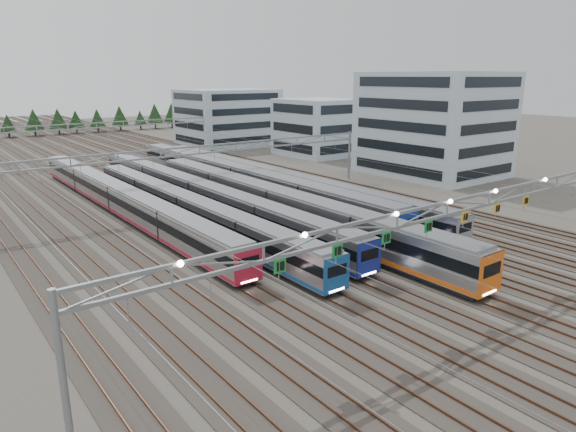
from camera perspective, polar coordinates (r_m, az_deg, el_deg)
ground at (r=42.91m, az=16.49°, el=-8.67°), size 400.00×400.00×0.00m
track_bed at (r=127.85m, az=-22.27°, el=7.20°), size 54.00×260.00×5.42m
train_a at (r=68.64m, az=-18.28°, el=1.92°), size 2.71×61.15×3.52m
train_b at (r=60.96m, az=-11.10°, el=0.77°), size 2.67×51.88×3.48m
train_c at (r=68.06m, az=-9.92°, el=2.42°), size 2.80×61.97×3.65m
train_d at (r=60.81m, az=-1.21°, el=1.28°), size 3.07×56.20×4.00m
train_e at (r=75.92m, az=-5.35°, el=4.08°), size 3.13×63.31×4.09m
train_f at (r=76.62m, az=-1.61°, el=4.03°), size 2.72×65.99×3.54m
gantry_near at (r=40.53m, az=17.33°, el=0.47°), size 56.36×0.61×8.08m
gantry_mid at (r=71.32m, az=-9.75°, el=6.53°), size 56.36×0.36×8.00m
gantry_far at (r=112.96m, az=-20.49°, el=8.96°), size 56.36×0.36×8.00m
depot_bldg_south at (r=94.88m, az=15.82°, el=9.80°), size 18.00×22.00×17.67m
depot_bldg_mid at (r=114.92m, az=3.29°, el=9.83°), size 14.00×16.00×12.18m
depot_bldg_north at (r=134.30m, az=-6.72°, el=10.87°), size 22.00×18.00×13.74m
treeline at (r=169.27m, az=-25.48°, el=9.51°), size 100.10×5.60×7.02m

